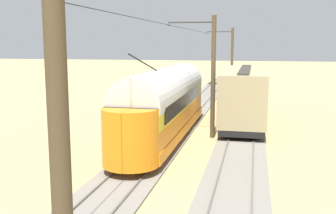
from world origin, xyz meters
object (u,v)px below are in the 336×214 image
object	(u,v)px
coach_adjacent	(244,95)
catenary_pole_mid_far	(56,186)
catenary_pole_foreground	(231,61)
track_end_bumper	(246,104)
spare_tie_stack	(146,109)
vintage_streetcar	(165,102)
catenary_pole_mid_near	(212,75)

from	to	relation	value
coach_adjacent	catenary_pole_mid_far	world-z (taller)	catenary_pole_mid_far
catenary_pole_foreground	track_end_bumper	bearing A→B (deg)	104.29
spare_tie_stack	track_end_bumper	xyz separation A→B (m)	(-8.30, -4.02, 0.13)
catenary_pole_foreground	catenary_pole_mid_far	distance (m)	38.86
spare_tie_stack	coach_adjacent	bearing A→B (deg)	156.53
coach_adjacent	catenary_pole_mid_far	xyz separation A→B (m)	(1.87, 23.86, 1.72)
spare_tie_stack	track_end_bumper	world-z (taller)	track_end_bumper
vintage_streetcar	spare_tie_stack	distance (m)	9.97
spare_tie_stack	vintage_streetcar	bearing A→B (deg)	112.49
vintage_streetcar	track_end_bumper	size ratio (longest dim) A/B	8.98
coach_adjacent	catenary_pole_mid_near	xyz separation A→B (m)	(1.87, 4.43, 1.72)
vintage_streetcar	catenary_pole_foreground	world-z (taller)	catenary_pole_foreground
catenary_pole_foreground	spare_tie_stack	size ratio (longest dim) A/B	3.09
track_end_bumper	catenary_pole_foreground	bearing A→B (deg)	-75.71
catenary_pole_mid_near	track_end_bumper	xyz separation A→B (m)	(-1.88, -12.05, -3.48)
track_end_bumper	coach_adjacent	bearing A→B (deg)	89.97
catenary_pole_foreground	track_end_bumper	size ratio (longest dim) A/B	4.13
catenary_pole_foreground	spare_tie_stack	distance (m)	13.57
spare_tie_stack	track_end_bumper	distance (m)	9.23
vintage_streetcar	spare_tie_stack	size ratio (longest dim) A/B	6.74
coach_adjacent	track_end_bumper	bearing A→B (deg)	-90.03
catenary_pole_mid_near	catenary_pole_mid_far	world-z (taller)	same
catenary_pole_foreground	catenary_pole_mid_near	distance (m)	19.43
coach_adjacent	catenary_pole_foreground	bearing A→B (deg)	-82.87
catenary_pole_mid_far	spare_tie_stack	distance (m)	28.44
catenary_pole_mid_near	vintage_streetcar	bearing A→B (deg)	20.25
coach_adjacent	catenary_pole_mid_far	distance (m)	24.00
vintage_streetcar	track_end_bumper	world-z (taller)	vintage_streetcar
catenary_pole_mid_far	coach_adjacent	bearing A→B (deg)	-94.49
vintage_streetcar	catenary_pole_mid_far	bearing A→B (deg)	98.29
catenary_pole_mid_far	catenary_pole_foreground	bearing A→B (deg)	-90.00
catenary_pole_foreground	catenary_pole_mid_near	bearing A→B (deg)	90.00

